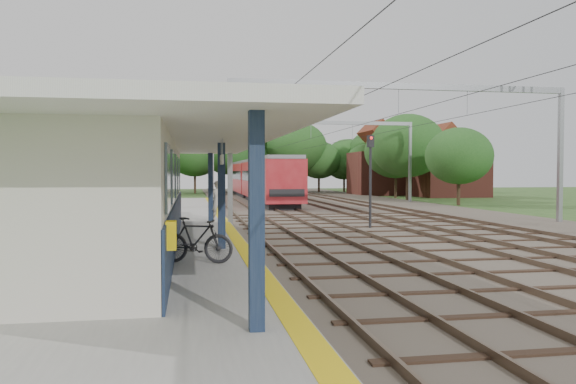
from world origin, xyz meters
TOP-DOWN VIEW (x-y plane):
  - ground at (0.00, 0.00)m, footprint 160.00×160.00m
  - ballast_bed at (4.00, 30.00)m, footprint 18.00×90.00m
  - platform at (-7.50, 14.00)m, footprint 5.00×52.00m
  - yellow_stripe at (-5.25, 14.00)m, footprint 0.45×52.00m
  - station_building at (-8.88, 7.00)m, footprint 3.41×18.00m
  - canopy at (-7.77, 6.00)m, footprint 6.40×20.00m
  - rail_tracks at (1.50, 30.00)m, footprint 11.80×88.00m
  - catenary_system at (3.39, 25.28)m, footprint 17.22×88.00m
  - tree_band at (3.84, 57.12)m, footprint 31.72×30.88m
  - house_near at (21.00, 46.00)m, footprint 7.00×6.12m
  - house_far at (16.00, 52.00)m, footprint 8.00×6.12m
  - person at (-5.60, 15.00)m, footprint 0.73×0.51m
  - bicycle at (-6.71, 3.33)m, footprint 2.01×1.15m
  - train at (-0.50, 43.08)m, footprint 2.83×35.26m
  - signal_post at (1.35, 13.68)m, footprint 0.34×0.31m

SIDE VIEW (x-z plane):
  - ground at x=0.00m, z-range 0.00..0.00m
  - ballast_bed at x=4.00m, z-range 0.00..0.10m
  - platform at x=-7.50m, z-range 0.00..0.35m
  - rail_tracks at x=1.50m, z-range 0.10..0.25m
  - yellow_stripe at x=-5.25m, z-range 0.35..0.36m
  - bicycle at x=-6.71m, z-range 0.35..1.52m
  - person at x=-5.60m, z-range 0.35..2.28m
  - station_building at x=-8.88m, z-range 0.34..3.74m
  - train at x=-0.50m, z-range 0.22..3.94m
  - signal_post at x=1.35m, z-range 0.57..4.92m
  - house_near at x=21.00m, z-range -0.96..6.93m
  - house_far at x=16.00m, z-range -1.09..7.56m
  - canopy at x=-7.77m, z-range 1.92..5.36m
  - tree_band at x=3.84m, z-range 0.51..9.33m
  - catenary_system at x=3.39m, z-range 2.01..9.01m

